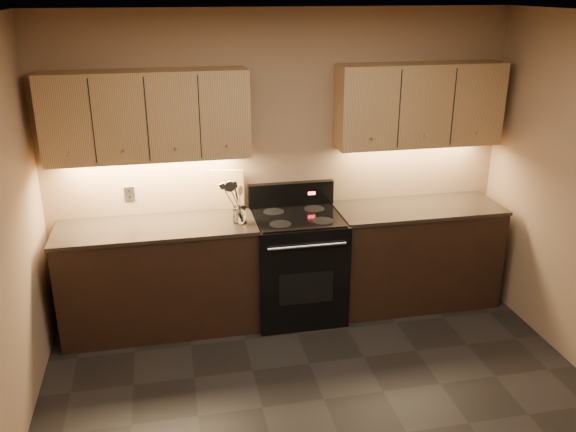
% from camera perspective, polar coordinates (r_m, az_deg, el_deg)
% --- Properties ---
extents(ceiling, '(4.00, 4.00, 0.00)m').
position_cam_1_polar(ceiling, '(3.18, 6.57, 17.82)').
color(ceiling, silver).
rests_on(ceiling, wall_back).
extents(wall_back, '(4.00, 0.04, 2.60)m').
position_cam_1_polar(wall_back, '(5.31, -0.65, 4.86)').
color(wall_back, '#9D7B5C').
rests_on(wall_back, ground).
extents(counter_left, '(1.62, 0.62, 0.93)m').
position_cam_1_polar(counter_left, '(5.24, -11.90, -5.61)').
color(counter_left, black).
rests_on(counter_left, ground).
extents(counter_right, '(1.46, 0.62, 0.93)m').
position_cam_1_polar(counter_right, '(5.67, 11.79, -3.53)').
color(counter_right, black).
rests_on(counter_right, ground).
extents(stove, '(0.76, 0.68, 1.14)m').
position_cam_1_polar(stove, '(5.33, 0.89, -4.54)').
color(stove, black).
rests_on(stove, ground).
extents(upper_cab_left, '(1.60, 0.30, 0.70)m').
position_cam_1_polar(upper_cab_left, '(4.96, -13.06, 9.12)').
color(upper_cab_left, tan).
rests_on(upper_cab_left, wall_back).
extents(upper_cab_right, '(1.44, 0.30, 0.70)m').
position_cam_1_polar(upper_cab_right, '(5.41, 12.20, 10.12)').
color(upper_cab_right, tan).
rests_on(upper_cab_right, wall_back).
extents(outlet_plate, '(0.08, 0.01, 0.12)m').
position_cam_1_polar(outlet_plate, '(5.28, -14.62, 2.02)').
color(outlet_plate, '#B2B5BA').
rests_on(outlet_plate, wall_back).
extents(utensil_crock, '(0.13, 0.13, 0.13)m').
position_cam_1_polar(utensil_crock, '(5.01, -4.56, 0.06)').
color(utensil_crock, white).
rests_on(utensil_crock, counter_left).
extents(cutting_board, '(0.29, 0.12, 0.36)m').
position_cam_1_polar(cutting_board, '(5.28, -5.71, 2.49)').
color(cutting_board, tan).
rests_on(cutting_board, counter_left).
extents(wooden_spoon, '(0.12, 0.13, 0.30)m').
position_cam_1_polar(wooden_spoon, '(4.95, -4.91, 1.04)').
color(wooden_spoon, tan).
rests_on(wooden_spoon, utensil_crock).
extents(black_turner, '(0.14, 0.18, 0.35)m').
position_cam_1_polar(black_turner, '(4.96, -4.40, 1.35)').
color(black_turner, black).
rests_on(black_turner, utensil_crock).
extents(steel_spatula, '(0.25, 0.15, 0.40)m').
position_cam_1_polar(steel_spatula, '(4.97, -4.38, 1.79)').
color(steel_spatula, silver).
rests_on(steel_spatula, utensil_crock).
extents(steel_skimmer, '(0.21, 0.12, 0.37)m').
position_cam_1_polar(steel_skimmer, '(4.96, -4.15, 1.44)').
color(steel_skimmer, silver).
rests_on(steel_skimmer, utensil_crock).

